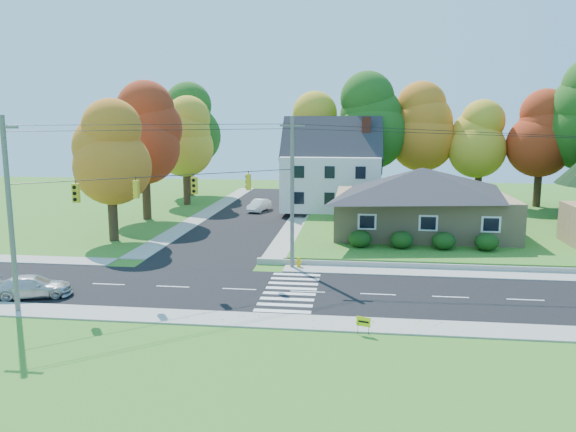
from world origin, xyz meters
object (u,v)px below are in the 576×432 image
Objects in this scene: ranch_house at (421,199)px; silver_sedan at (33,286)px; fire_hydrant at (299,263)px; white_car at (259,205)px.

ranch_house is 29.90m from silver_sedan.
fire_hydrant is (-9.06, -10.74, -2.91)m from ranch_house.
ranch_house reaches higher than white_car.
silver_sedan is 31.75m from white_car.
silver_sedan reaches higher than fire_hydrant.
white_car is (-15.78, 12.06, -2.61)m from ranch_house.
ranch_house is 14.35m from fire_hydrant.
white_car reaches higher than fire_hydrant.
white_car is at bearing -30.88° from silver_sedan.
silver_sedan is at bearing -140.76° from ranch_house.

